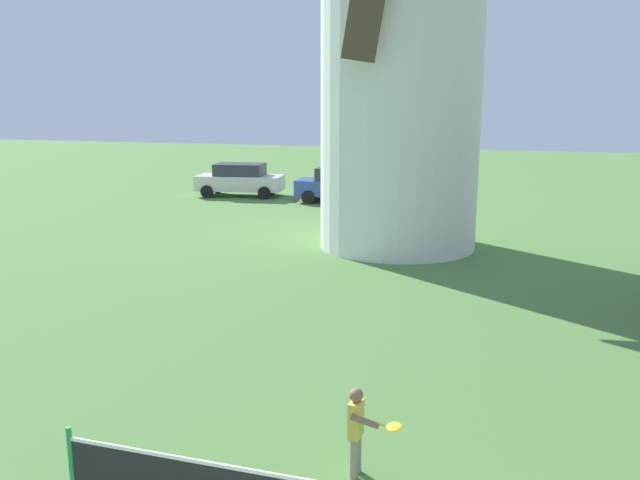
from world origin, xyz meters
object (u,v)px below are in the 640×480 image
at_px(windmill, 402,26).
at_px(player_far, 358,427).
at_px(parked_car_blue, 344,184).
at_px(parked_car_cream, 240,179).

bearing_deg(windmill, player_far, -81.42).
bearing_deg(player_far, parked_car_blue, 105.64).
relative_size(windmill, player_far, 11.80).
bearing_deg(parked_car_cream, player_far, -62.58).
height_order(parked_car_cream, parked_car_blue, same).
bearing_deg(player_far, parked_car_cream, 117.42).
height_order(windmill, player_far, windmill).
distance_m(windmill, player_far, 14.39).
xyz_separation_m(windmill, parked_car_blue, (-3.98, 8.25, -5.88)).
bearing_deg(windmill, parked_car_blue, 115.73).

